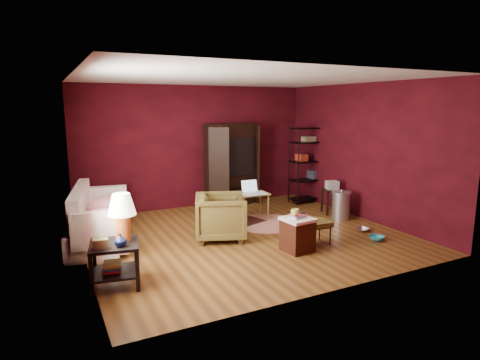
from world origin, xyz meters
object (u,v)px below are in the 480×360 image
object	(u,v)px
laptop_desk	(252,196)
tv_armoire	(231,163)
side_table	(118,231)
wire_shelving	(308,162)
sofa	(99,219)
hamper	(298,234)
armchair	(221,215)

from	to	relation	value
laptop_desk	tv_armoire	world-z (taller)	tv_armoire
side_table	tv_armoire	bearing A→B (deg)	45.67
side_table	tv_armoire	size ratio (longest dim) A/B	0.63
side_table	wire_shelving	distance (m)	5.65
sofa	side_table	bearing A→B (deg)	-164.73
hamper	tv_armoire	xyz separation A→B (m)	(0.36, 3.29, 0.72)
sofa	tv_armoire	bearing A→B (deg)	-51.86
hamper	laptop_desk	world-z (taller)	laptop_desk
tv_armoire	wire_shelving	xyz separation A→B (m)	(1.80, -0.57, -0.00)
laptop_desk	tv_armoire	distance (m)	1.39
sofa	laptop_desk	world-z (taller)	sofa
side_table	laptop_desk	world-z (taller)	side_table
armchair	side_table	world-z (taller)	side_table
armchair	wire_shelving	xyz separation A→B (m)	(3.03, 1.60, 0.56)
hamper	wire_shelving	size ratio (longest dim) A/B	0.35
laptop_desk	wire_shelving	xyz separation A→B (m)	(1.93, 0.72, 0.51)
armchair	tv_armoire	distance (m)	2.55
armchair	sofa	bearing A→B (deg)	89.47
side_table	laptop_desk	xyz separation A→B (m)	(3.04, 1.95, -0.23)
armchair	laptop_desk	world-z (taller)	armchair
side_table	hamper	bearing A→B (deg)	-1.05
tv_armoire	laptop_desk	bearing A→B (deg)	-114.51
side_table	wire_shelving	xyz separation A→B (m)	(4.97, 2.67, 0.28)
sofa	hamper	world-z (taller)	sofa
side_table	laptop_desk	bearing A→B (deg)	32.73
hamper	tv_armoire	distance (m)	3.39
armchair	laptop_desk	size ratio (longest dim) A/B	1.11
sofa	side_table	distance (m)	1.88
wire_shelving	hamper	bearing A→B (deg)	-131.68
sofa	hamper	size ratio (longest dim) A/B	3.22
side_table	armchair	bearing A→B (deg)	28.96
side_table	hamper	distance (m)	2.84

